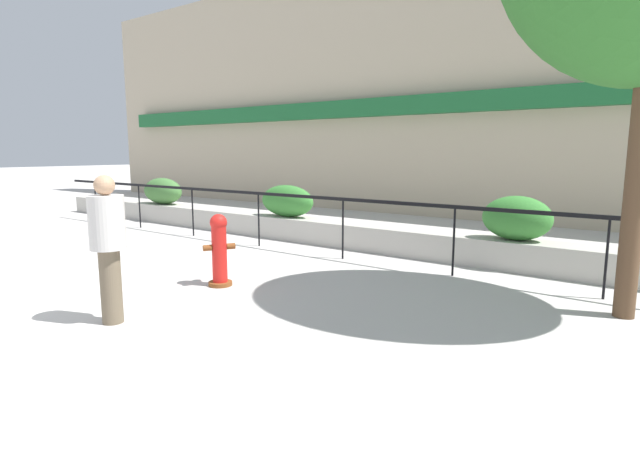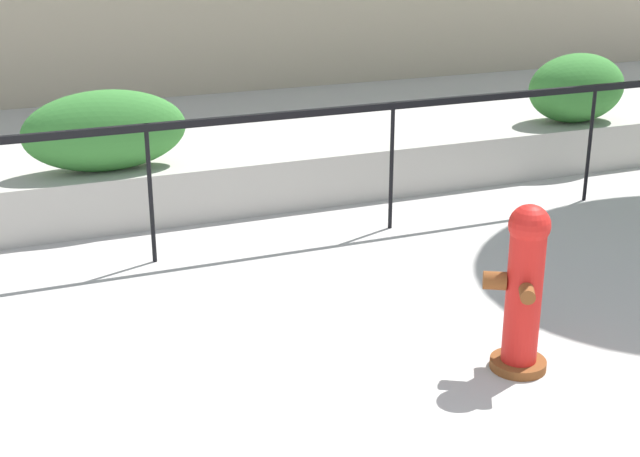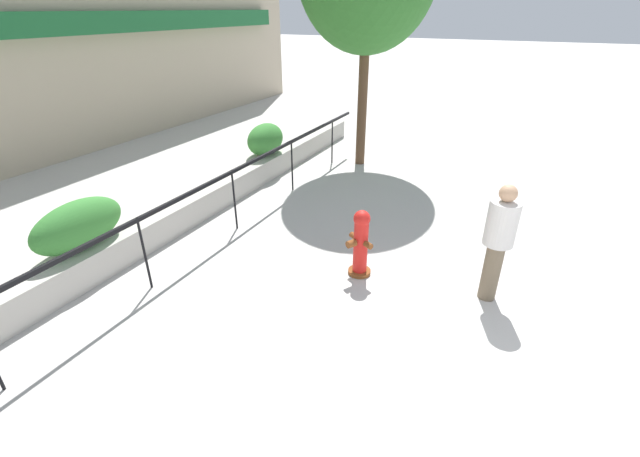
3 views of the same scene
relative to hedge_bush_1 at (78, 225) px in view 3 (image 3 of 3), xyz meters
The scene contains 7 objects.
ground_plane 6.06m from the hedge_bush_1, 88.56° to the right, with size 120.00×120.00×0.00m, color #BCB7B2.
planter_wall_low 0.63m from the hedge_bush_1, ahead, with size 18.00×0.70×0.50m, color #B7B2A8.
fence_railing_segment 1.12m from the hedge_bush_1, 82.20° to the right, with size 15.00×0.05×1.15m.
hedge_bush_1 is the anchor object (origin of this frame).
hedge_bush_2 5.09m from the hedge_bush_1, ahead, with size 1.16×0.70×0.75m, color #387F33.
fire_hydrant 4.19m from the hedge_bush_1, 63.47° to the right, with size 0.49×0.48×1.08m.
pedestrian 5.99m from the hedge_bush_1, 69.51° to the right, with size 0.56×0.56×1.73m.
Camera 3 is at (-3.62, 0.32, 3.71)m, focal length 24.00 mm.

